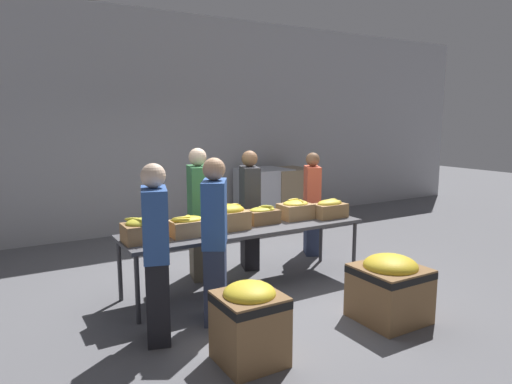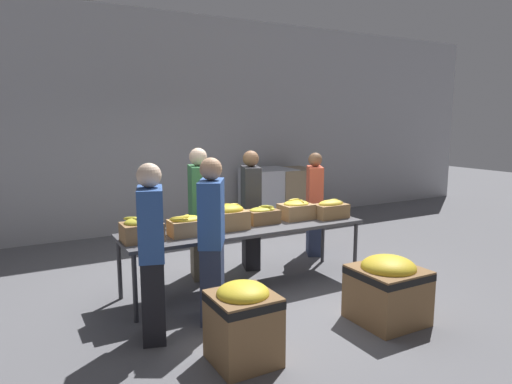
# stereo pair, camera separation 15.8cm
# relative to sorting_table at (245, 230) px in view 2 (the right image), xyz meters

# --- Properties ---
(ground_plane) EXTENTS (30.00, 30.00, 0.00)m
(ground_plane) POSITION_rel_sorting_table_xyz_m (0.00, 0.00, -0.72)
(ground_plane) COLOR slate
(wall_back) EXTENTS (16.00, 0.08, 4.00)m
(wall_back) POSITION_rel_sorting_table_xyz_m (0.00, 3.44, 1.28)
(wall_back) COLOR #A8A8AD
(wall_back) RESTS_ON ground_plane
(sorting_table) EXTENTS (3.04, 0.83, 0.77)m
(sorting_table) POSITION_rel_sorting_table_xyz_m (0.00, 0.00, 0.00)
(sorting_table) COLOR #4C4C51
(sorting_table) RESTS_ON ground_plane
(banana_box_0) EXTENTS (0.42, 0.34, 0.27)m
(banana_box_0) POSITION_rel_sorting_table_xyz_m (-1.29, -0.05, 0.18)
(banana_box_0) COLOR olive
(banana_box_0) RESTS_ON sorting_table
(banana_box_1) EXTENTS (0.43, 0.27, 0.25)m
(banana_box_1) POSITION_rel_sorting_table_xyz_m (-0.78, -0.06, 0.16)
(banana_box_1) COLOR tan
(banana_box_1) RESTS_ON sorting_table
(banana_box_2) EXTENTS (0.43, 0.33, 0.31)m
(banana_box_2) POSITION_rel_sorting_table_xyz_m (-0.23, -0.00, 0.20)
(banana_box_2) COLOR #A37A4C
(banana_box_2) RESTS_ON sorting_table
(banana_box_3) EXTENTS (0.40, 0.27, 0.24)m
(banana_box_3) POSITION_rel_sorting_table_xyz_m (0.27, 0.06, 0.15)
(banana_box_3) COLOR olive
(banana_box_3) RESTS_ON sorting_table
(banana_box_4) EXTENTS (0.42, 0.32, 0.27)m
(banana_box_4) POSITION_rel_sorting_table_xyz_m (0.79, 0.07, 0.17)
(banana_box_4) COLOR tan
(banana_box_4) RESTS_ON sorting_table
(banana_box_5) EXTENTS (0.45, 0.27, 0.24)m
(banana_box_5) POSITION_rel_sorting_table_xyz_m (1.23, -0.10, 0.17)
(banana_box_5) COLOR #A37A4C
(banana_box_5) RESTS_ON sorting_table
(volunteer_0) EXTENTS (0.39, 0.47, 1.58)m
(volunteer_0) POSITION_rel_sorting_table_xyz_m (1.58, 0.74, 0.06)
(volunteer_0) COLOR #2D3856
(volunteer_0) RESTS_ON ground_plane
(volunteer_1) EXTENTS (0.42, 0.51, 1.70)m
(volunteer_1) POSITION_rel_sorting_table_xyz_m (-0.74, -0.68, 0.12)
(volunteer_1) COLOR #2D3856
(volunteer_1) RESTS_ON ground_plane
(volunteer_2) EXTENTS (0.33, 0.50, 1.71)m
(volunteer_2) POSITION_rel_sorting_table_xyz_m (-0.36, 0.60, 0.13)
(volunteer_2) COLOR #6B604C
(volunteer_2) RESTS_ON ground_plane
(volunteer_3) EXTENTS (0.35, 0.50, 1.68)m
(volunteer_3) POSITION_rel_sorting_table_xyz_m (-1.40, -0.79, 0.11)
(volunteer_3) COLOR black
(volunteer_3) RESTS_ON ground_plane
(volunteer_4) EXTENTS (0.35, 0.49, 1.65)m
(volunteer_4) POSITION_rel_sorting_table_xyz_m (0.42, 0.64, 0.10)
(volunteer_4) COLOR black
(volunteer_4) RESTS_ON ground_plane
(donation_bin_0) EXTENTS (0.53, 0.53, 0.71)m
(donation_bin_0) POSITION_rel_sorting_table_xyz_m (-0.85, -1.58, -0.35)
(donation_bin_0) COLOR olive
(donation_bin_0) RESTS_ON ground_plane
(donation_bin_1) EXTENTS (0.66, 0.66, 0.70)m
(donation_bin_1) POSITION_rel_sorting_table_xyz_m (0.82, -1.58, -0.36)
(donation_bin_1) COLOR olive
(donation_bin_1) RESTS_ON ground_plane
(pallet_stack_0) EXTENTS (0.97, 0.97, 1.12)m
(pallet_stack_0) POSITION_rel_sorting_table_xyz_m (1.96, 2.79, -0.17)
(pallet_stack_0) COLOR olive
(pallet_stack_0) RESTS_ON ground_plane
(pallet_stack_1) EXTENTS (0.93, 0.93, 1.10)m
(pallet_stack_1) POSITION_rel_sorting_table_xyz_m (2.50, 2.74, -0.18)
(pallet_stack_1) COLOR olive
(pallet_stack_1) RESTS_ON ground_plane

